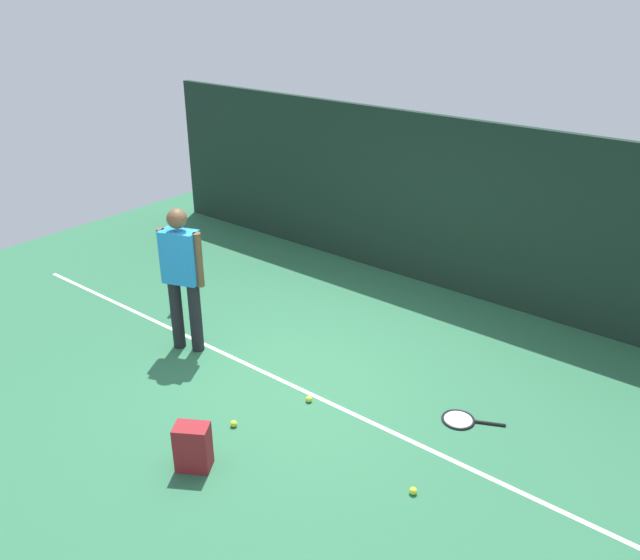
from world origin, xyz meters
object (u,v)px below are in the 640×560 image
Objects in this scene: tennis_player at (182,272)px; tennis_ball_near_player at (309,399)px; backpack at (194,447)px; tennis_racket at (461,420)px; tennis_ball_mid_court at (413,491)px; water_bottle at (172,304)px; tennis_ball_by_fence at (234,424)px.

tennis_ball_near_player is at bearing 161.16° from tennis_player.
backpack is 6.67× the size of tennis_ball_near_player.
tennis_ball_mid_court reaches higher than tennis_racket.
tennis_player is 1.25m from water_bottle.
tennis_ball_near_player is 0.82m from tennis_ball_by_fence.
tennis_ball_mid_court is 4.20m from water_bottle.
water_bottle is (-3.95, -0.29, 0.13)m from tennis_racket.
tennis_ball_near_player is (0.17, 1.37, -0.18)m from backpack.
backpack is at bearing -97.08° from tennis_ball_near_player.
tennis_player is at bearing -13.05° from tennis_racket.
backpack is at bearing 120.08° from tennis_player.
tennis_racket is 2.57m from backpack.
tennis_racket is 3.96m from water_bottle.
tennis_player is 25.76× the size of tennis_ball_near_player.
tennis_player is at bearing -71.39° from backpack.
tennis_player is at bearing 172.76° from tennis_ball_mid_court.
backpack is 6.67× the size of tennis_ball_by_fence.
tennis_ball_mid_court is at bearing 152.40° from tennis_player.
backpack is at bearing -36.13° from water_bottle.
tennis_racket is at bearing 26.76° from tennis_ball_near_player.
backpack is 1.39m from tennis_ball_near_player.
backpack is at bearing -77.49° from tennis_ball_by_fence.
tennis_player is 25.76× the size of tennis_ball_by_fence.
tennis_player is 2.00m from tennis_ball_near_player.
tennis_ball_near_player reaches higher than tennis_racket.
tennis_racket is 9.51× the size of tennis_ball_near_player.
water_bottle is at bearing 168.15° from tennis_ball_mid_court.
water_bottle is (-2.59, 0.40, 0.10)m from tennis_ball_near_player.
tennis_racket is at bearing 4.18° from water_bottle.
tennis_ball_near_player is at bearing 68.21° from tennis_ball_by_fence.
tennis_ball_by_fence reaches higher than tennis_racket.
tennis_player is 6.20× the size of water_bottle.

